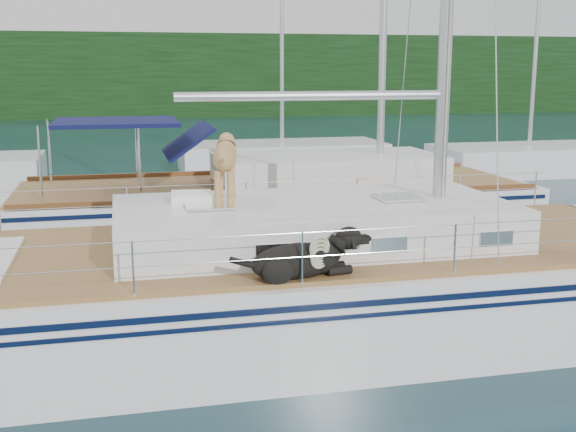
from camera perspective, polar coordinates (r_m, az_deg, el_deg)
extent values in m
plane|color=black|center=(9.91, -2.59, -9.47)|extent=(120.00, 120.00, 0.00)
cube|color=black|center=(54.12, -11.67, 10.81)|extent=(90.00, 3.00, 6.00)
cube|color=#595147|center=(55.39, -11.61, 8.34)|extent=(92.00, 1.00, 1.20)
cube|color=silver|center=(9.74, -2.61, -6.72)|extent=(12.00, 3.80, 1.40)
cube|color=olive|center=(9.53, -2.65, -2.55)|extent=(11.52, 3.50, 0.06)
cube|color=silver|center=(9.64, 2.01, -0.53)|extent=(5.20, 2.50, 0.55)
cylinder|color=silver|center=(9.43, 2.08, 9.47)|extent=(3.60, 0.12, 0.12)
cylinder|color=silver|center=(7.73, -0.30, -1.41)|extent=(10.56, 0.01, 0.01)
cylinder|color=silver|center=(11.11, -4.35, 2.56)|extent=(10.56, 0.01, 0.01)
cube|color=blue|center=(10.43, -10.26, -1.19)|extent=(0.68, 0.56, 0.05)
cube|color=white|center=(9.64, -7.64, 1.44)|extent=(0.55, 0.47, 0.13)
torus|color=beige|center=(7.96, 2.51, -2.52)|extent=(0.35, 0.22, 0.34)
cube|color=silver|center=(15.52, -1.17, 0.06)|extent=(11.00, 3.50, 1.30)
cube|color=olive|center=(15.40, -1.18, 2.43)|extent=(10.56, 3.29, 0.06)
cube|color=silver|center=(15.64, 3.13, 3.85)|extent=(4.80, 2.30, 0.55)
cube|color=#101444|center=(14.91, -13.41, 7.23)|extent=(2.40, 2.30, 0.08)
cube|color=silver|center=(25.92, -0.48, 4.63)|extent=(7.20, 3.00, 1.10)
cube|color=silver|center=(26.18, 18.44, 4.10)|extent=(6.40, 3.00, 1.10)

